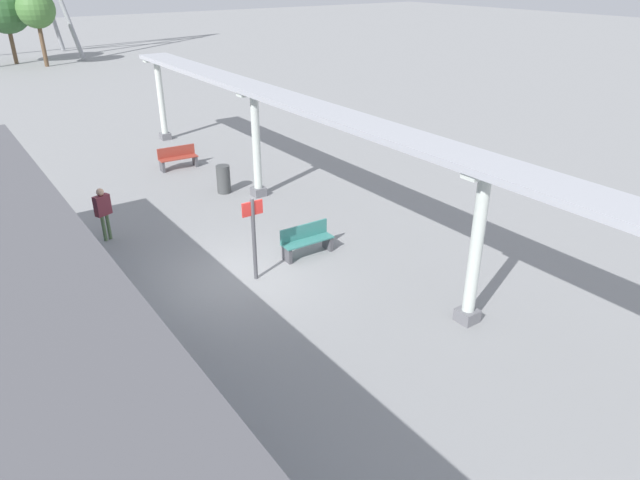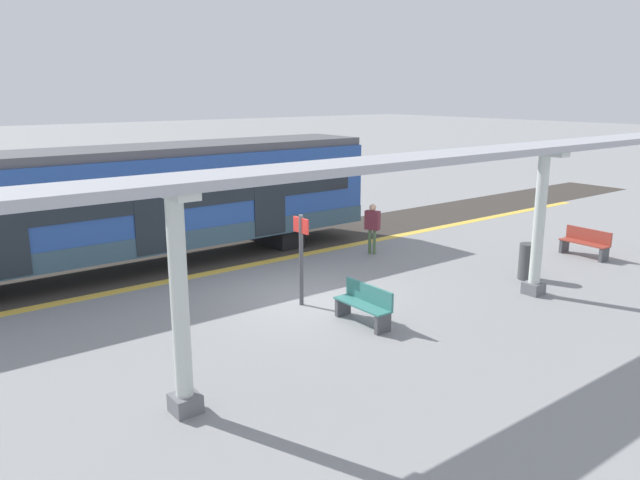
% 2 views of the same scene
% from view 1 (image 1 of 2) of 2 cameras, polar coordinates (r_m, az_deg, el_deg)
% --- Properties ---
extents(ground_plane, '(176.00, 176.00, 0.00)m').
position_cam_1_polar(ground_plane, '(15.06, -7.78, -3.53)').
color(ground_plane, gray).
extents(tactile_edge_strip, '(0.38, 35.04, 0.01)m').
position_cam_1_polar(tactile_edge_strip, '(14.10, -20.37, -7.26)').
color(tactile_edge_strip, gold).
rests_on(tactile_edge_strip, ground).
extents(trackbed, '(3.20, 47.04, 0.01)m').
position_cam_1_polar(trackbed, '(13.92, -27.46, -9.20)').
color(trackbed, '#38332D').
rests_on(trackbed, ground).
extents(train_near_carriage, '(2.65, 14.83, 3.48)m').
position_cam_1_polar(train_near_carriage, '(11.12, -27.45, -6.95)').
color(train_near_carriage, '#284E9D').
rests_on(train_near_carriage, ground).
extents(canopy_pillar_second, '(1.10, 0.44, 3.61)m').
position_cam_1_polar(canopy_pillar_second, '(12.65, 15.23, -0.85)').
color(canopy_pillar_second, slate).
rests_on(canopy_pillar_second, ground).
extents(canopy_pillar_third, '(1.10, 0.44, 3.61)m').
position_cam_1_polar(canopy_pillar_third, '(19.65, -6.35, 9.40)').
color(canopy_pillar_third, slate).
rests_on(canopy_pillar_third, ground).
extents(canopy_pillar_fourth, '(1.10, 0.44, 3.61)m').
position_cam_1_polar(canopy_pillar_fourth, '(27.43, -15.52, 13.31)').
color(canopy_pillar_fourth, slate).
rests_on(canopy_pillar_fourth, ground).
extents(canopy_beam, '(1.20, 27.87, 0.16)m').
position_cam_1_polar(canopy_beam, '(15.27, 2.31, 12.02)').
color(canopy_beam, '#A8AAB2').
rests_on(canopy_beam, canopy_pillar_nearest).
extents(bench_near_end, '(1.52, 0.52, 0.86)m').
position_cam_1_polar(bench_near_end, '(23.48, -13.96, 7.97)').
color(bench_near_end, '#9A392C').
rests_on(bench_near_end, ground).
extents(bench_mid_platform, '(1.51, 0.46, 0.86)m').
position_cam_1_polar(bench_mid_platform, '(15.81, -1.38, 0.02)').
color(bench_mid_platform, '#377C75').
rests_on(bench_mid_platform, ground).
extents(trash_bin, '(0.48, 0.48, 0.99)m').
position_cam_1_polar(trash_bin, '(20.52, -9.57, 5.98)').
color(trash_bin, '#424445').
rests_on(trash_bin, ground).
extents(platform_info_sign, '(0.56, 0.10, 2.20)m').
position_cam_1_polar(platform_info_sign, '(14.29, -6.62, 0.84)').
color(platform_info_sign, '#4C4C51').
rests_on(platform_info_sign, ground).
extents(passenger_waiting_near_edge, '(0.50, 0.36, 1.60)m').
position_cam_1_polar(passenger_waiting_near_edge, '(17.59, -20.78, 2.98)').
color(passenger_waiting_near_edge, '#4E6943').
rests_on(passenger_waiting_near_edge, ground).
extents(tree_left_background, '(3.91, 3.91, 6.20)m').
position_cam_1_polar(tree_left_background, '(54.42, -28.87, 19.55)').
color(tree_left_background, brown).
rests_on(tree_left_background, ground).
extents(tree_centre_background, '(2.84, 2.84, 5.67)m').
position_cam_1_polar(tree_centre_background, '(51.81, -26.40, 19.84)').
color(tree_centre_background, brown).
rests_on(tree_centre_background, ground).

